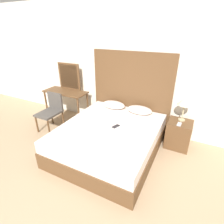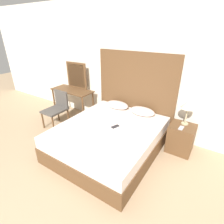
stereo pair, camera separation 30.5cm
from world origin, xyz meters
The scene contains 13 objects.
ground_plane centered at (0.00, 0.00, 0.00)m, with size 16.00×16.00×0.00m, color tan.
wall_back centered at (0.00, 2.25, 1.35)m, with size 10.00×0.06×2.70m.
bed centered at (-0.02, 1.18, 0.25)m, with size 1.68×1.95×0.51m.
headboard centered at (-0.02, 2.18, 0.85)m, with size 1.76×0.05×1.71m.
pillow_left centered at (-0.32, 1.94, 0.59)m, with size 0.52×0.32×0.15m.
pillow_right centered at (0.28, 1.94, 0.59)m, with size 0.52×0.32×0.15m.
phone_on_bed centered at (0.08, 1.23, 0.52)m, with size 0.12×0.16×0.01m.
nightstand centered at (1.10, 1.89, 0.27)m, with size 0.44×0.41×0.54m.
table_lamp centered at (1.10, 1.97, 0.92)m, with size 0.25×0.25×0.47m.
phone_on_nightstand centered at (1.09, 1.78, 0.54)m, with size 0.08×0.15×0.01m.
vanity_desk centered at (-1.58, 1.84, 0.61)m, with size 1.08×0.46×0.73m.
vanity_mirror centered at (-1.58, 2.04, 1.05)m, with size 0.61×0.03×0.63m.
chair centered at (-1.57, 1.33, 0.46)m, with size 0.41×0.51×0.81m.
Camera 2 is at (1.51, -1.07, 2.12)m, focal length 28.00 mm.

